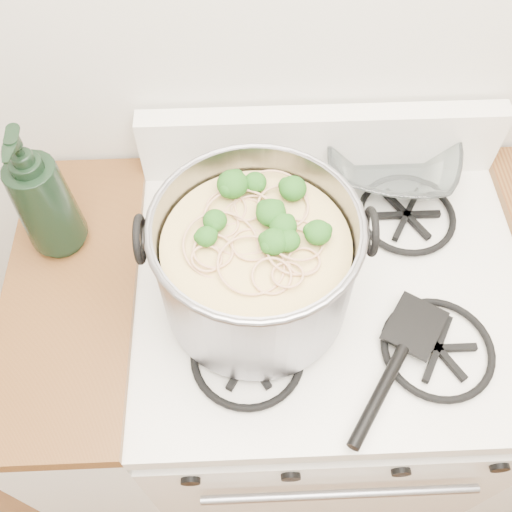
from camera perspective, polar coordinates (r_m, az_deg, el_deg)
The scene contains 6 objects.
gas_range at distance 1.53m, azimuth 5.71°, elevation -11.67°, with size 0.76×0.66×0.92m.
counter_left at distance 1.54m, azimuth -13.66°, elevation -11.66°, with size 0.25×0.65×0.92m.
stock_pot at distance 0.97m, azimuth -0.00°, elevation -0.88°, with size 0.38×0.35×0.23m.
spatula at distance 1.07m, azimuth 15.68°, elevation -6.55°, with size 0.29×0.31×0.02m, color black, non-canonical shape.
glass_bowl at distance 1.28m, azimuth 13.26°, elevation 9.15°, with size 0.11×0.11×0.03m, color white.
bottle at distance 1.09m, azimuth -20.81°, elevation 5.89°, with size 0.11×0.11×0.29m, color black.
Camera 1 is at (-0.17, 0.71, 1.85)m, focal length 40.00 mm.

